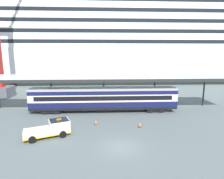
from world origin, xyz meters
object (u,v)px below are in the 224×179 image
Objects in this scene: train_carriage at (104,98)px; service_truck at (51,128)px; cruise_ship at (93,43)px; traffic_cone_mid at (140,125)px; traffic_cone_near at (96,122)px.

train_carriage is 11.53m from service_truck.
cruise_ship is 23.51× the size of service_truck.
cruise_ship is at bearing 87.16° from service_truck.
cruise_ship is at bearing 99.67° from traffic_cone_mid.
traffic_cone_mid is (11.00, 2.20, -0.60)m from service_truck.
service_truck is 11.23m from traffic_cone_mid.
traffic_cone_near is 0.98× the size of traffic_cone_mid.
cruise_ship is 170.95× the size of traffic_cone_near.
cruise_ship is 53.30m from service_truck.
train_carriage reaches higher than service_truck.
train_carriage reaches higher than traffic_cone_mid.
service_truck reaches higher than traffic_cone_near.
train_carriage reaches higher than traffic_cone_near.
service_truck is (-2.57, -51.68, -12.78)m from cruise_ship.
train_carriage is 4.32× the size of service_truck.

